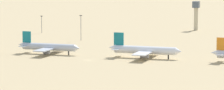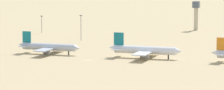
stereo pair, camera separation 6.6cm
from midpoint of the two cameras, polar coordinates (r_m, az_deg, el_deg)
The scene contains 6 objects.
ground at distance 355.59m, azimuth -2.08°, elevation -1.34°, with size 4000.00×4000.00×0.00m, color tan.
parked_jet_teal_3 at distance 381.27m, azimuth -5.55°, elevation -0.17°, with size 38.90×32.56×12.88m.
parked_jet_teal_4 at distance 363.18m, azimuth 2.83°, elevation -0.44°, with size 41.92×35.15×13.87m.
control_tower at distance 523.52m, azimuth 7.32°, elevation 2.79°, with size 5.20×5.20×23.02m.
light_pole_west at distance 501.68m, azimuth -6.13°, elevation 1.93°, with size 1.80×0.50×13.19m.
light_pole_mid at distance 449.51m, azimuth -2.71°, elevation 1.66°, with size 1.80×0.50×17.37m.
Camera 2 is at (133.40, -325.66, 50.97)m, focal length 105.18 mm.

